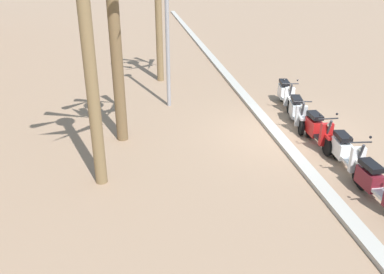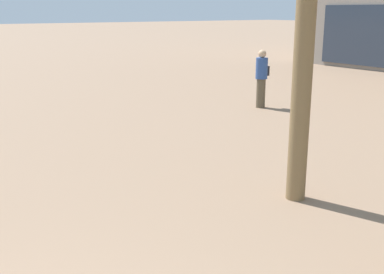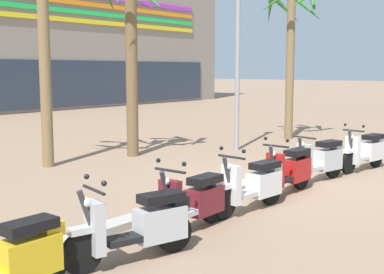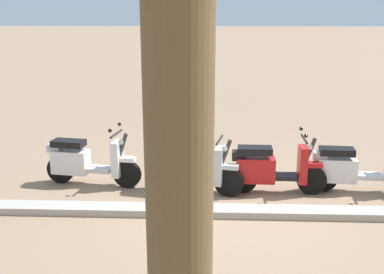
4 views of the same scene
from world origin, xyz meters
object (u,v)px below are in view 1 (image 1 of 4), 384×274
(scooter_white_mid_front, at_px, (346,152))
(scooter_silver_gap_after_mid, at_px, (297,112))
(scooter_maroon_lead_nearest, at_px, (376,183))
(scooter_white_tail_end, at_px, (285,93))
(palm_tree_mid_walkway, at_px, (113,2))
(scooter_red_mid_rear, at_px, (317,130))

(scooter_white_mid_front, relative_size, scooter_silver_gap_after_mid, 1.05)
(scooter_maroon_lead_nearest, distance_m, scooter_white_mid_front, 1.57)
(scooter_maroon_lead_nearest, relative_size, scooter_white_tail_end, 0.96)
(scooter_white_mid_front, height_order, scooter_white_tail_end, same)
(scooter_silver_gap_after_mid, distance_m, scooter_white_tail_end, 1.93)
(scooter_white_mid_front, distance_m, scooter_white_tail_end, 4.89)
(scooter_silver_gap_after_mid, bearing_deg, scooter_white_mid_front, -177.48)
(scooter_maroon_lead_nearest, bearing_deg, palm_tree_mid_walkway, 52.88)
(scooter_red_mid_rear, height_order, scooter_silver_gap_after_mid, scooter_red_mid_rear)
(scooter_silver_gap_after_mid, height_order, scooter_white_tail_end, scooter_white_tail_end)
(scooter_maroon_lead_nearest, relative_size, scooter_white_mid_front, 0.95)
(scooter_silver_gap_after_mid, bearing_deg, scooter_white_tail_end, -9.26)
(scooter_white_mid_front, xyz_separation_m, scooter_red_mid_rear, (1.50, 0.10, 0.01))
(scooter_red_mid_rear, bearing_deg, scooter_maroon_lead_nearest, -179.92)
(scooter_red_mid_rear, relative_size, scooter_silver_gap_after_mid, 0.99)
(scooter_silver_gap_after_mid, bearing_deg, scooter_red_mid_rear, -178.89)
(scooter_white_mid_front, distance_m, palm_tree_mid_walkway, 7.28)
(scooter_white_mid_front, height_order, scooter_red_mid_rear, same)
(scooter_white_mid_front, bearing_deg, scooter_silver_gap_after_mid, 2.52)
(palm_tree_mid_walkway, bearing_deg, scooter_red_mid_rear, -102.10)
(scooter_white_mid_front, bearing_deg, palm_tree_mid_walkway, 64.78)
(scooter_white_tail_end, xyz_separation_m, palm_tree_mid_walkway, (-2.18, 5.94, 3.53))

